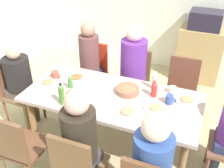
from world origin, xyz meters
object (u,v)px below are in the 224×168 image
plate_2 (127,112)px  plate_4 (187,100)px  cup_0 (173,90)px  bottle_3 (154,89)px  plate_1 (48,82)px  microwave (206,20)px  chair_5 (16,89)px  dining_table (112,102)px  person_4 (81,140)px  plate_5 (72,94)px  chair_2 (134,79)px  person_5 (19,79)px  bottle_1 (70,82)px  person_1 (152,162)px  chair_4 (77,166)px  bottle_0 (154,81)px  person_2 (133,64)px  bottle_2 (61,94)px  cup_1 (172,120)px  cup_2 (169,99)px  chair_6 (19,147)px  chair_0 (181,88)px  person_7 (89,59)px  cup_3 (55,75)px  chair_7 (93,70)px  plate_0 (77,77)px  side_cabinet (199,54)px  plate_3 (155,108)px

plate_2 → plate_4: (0.51, 0.42, 0.00)m
cup_0 → bottle_3: (-0.18, -0.14, 0.05)m
plate_1 → plate_2: same height
microwave → plate_1: bearing=-125.5°
chair_5 → dining_table: bearing=0.0°
plate_2 → person_4: bearing=-116.5°
dining_table → chair_5: 1.33m
plate_5 → chair_2: bearing=67.0°
person_5 → plate_1: bearing=-5.2°
bottle_1 → person_1: bearing=-31.6°
chair_5 → bottle_3: bottle_3 is taller
chair_4 → bottle_0: bottle_0 is taller
person_2 → microwave: bearing=61.6°
bottle_0 → bottle_2: (-0.80, -0.63, 0.02)m
microwave → person_5: bearing=-133.4°
person_1 → plate_1: (-1.41, 0.68, 0.03)m
plate_1 → bottle_2: 0.47m
chair_2 → person_2: bearing=-90.0°
plate_2 → cup_1: (0.43, 0.00, 0.03)m
person_2 → plate_1: bearing=-135.4°
chair_2 → cup_2: bearing=-50.4°
bottle_3 → chair_6: bearing=-136.9°
chair_0 → plate_1: 1.67m
chair_6 → bottle_3: 1.47m
person_5 → plate_4: (1.99, 0.20, 0.08)m
person_7 → bottle_1: 0.78m
bottle_3 → cup_3: bearing=-176.4°
chair_5 → bottle_1: bearing=-2.8°
person_4 → chair_2: bearing=90.0°
cup_0 → cup_3: 1.37m
dining_table → chair_7: (-0.63, 0.81, -0.15)m
plate_0 → bottle_0: size_ratio=1.19×
chair_0 → plate_4: 0.67m
person_5 → cup_0: bearing=9.4°
bottle_0 → side_cabinet: bottle_0 is taller
person_1 → person_4: bearing=180.0°
person_5 → chair_6: person_5 is taller
dining_table → chair_7: bearing=127.8°
chair_5 → chair_6: (0.69, -0.81, 0.00)m
person_1 → chair_5: (-1.96, 0.72, -0.22)m
person_7 → bottle_3: 1.19m
chair_5 → cup_0: bearing=9.0°
bottle_2 → plate_5: bearing=86.8°
plate_0 → microwave: 2.28m
cup_3 → plate_3: bearing=-6.7°
chair_2 → plate_0: 0.86m
chair_5 → person_7: 1.03m
chair_0 → plate_5: chair_0 is taller
plate_0 → bottle_0: bearing=7.9°
bottle_1 → chair_5: bearing=177.2°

